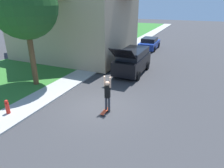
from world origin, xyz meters
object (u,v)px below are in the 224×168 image
object	(u,v)px
skateboarder	(107,94)
skateboard	(105,111)
fire_hydrant	(7,107)
suv_parked	(133,61)
car_down_street	(149,44)
lawn_tree_near	(24,6)

from	to	relation	value
skateboarder	skateboard	xyz separation A→B (m)	(-0.07, -0.16, -0.94)
skateboard	fire_hydrant	size ratio (longest dim) A/B	1.08
suv_parked	car_down_street	xyz separation A→B (m)	(-0.90, 9.29, -0.36)
skateboarder	skateboard	world-z (taller)	skateboarder
skateboard	fire_hydrant	xyz separation A→B (m)	(-4.45, -2.20, 0.38)
suv_parked	skateboarder	distance (m)	6.50
car_down_street	skateboard	world-z (taller)	car_down_street
fire_hydrant	skateboard	bearing A→B (deg)	26.31
suv_parked	car_down_street	bearing A→B (deg)	95.56
skateboarder	fire_hydrant	xyz separation A→B (m)	(-4.53, -2.37, -0.56)
car_down_street	skateboarder	xyz separation A→B (m)	(1.68, -15.75, 0.35)
car_down_street	skateboarder	world-z (taller)	skateboarder
car_down_street	lawn_tree_near	bearing A→B (deg)	-107.05
suv_parked	skateboarder	bearing A→B (deg)	-83.14
car_down_street	skateboarder	bearing A→B (deg)	-83.91
car_down_street	fire_hydrant	distance (m)	18.34
lawn_tree_near	suv_parked	bearing A→B (deg)	44.01
suv_parked	car_down_street	size ratio (longest dim) A/B	1.26
car_down_street	skateboarder	size ratio (longest dim) A/B	2.04
skateboard	car_down_street	bearing A→B (deg)	95.76
fire_hydrant	lawn_tree_near	bearing A→B (deg)	113.28
skateboarder	fire_hydrant	distance (m)	5.14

